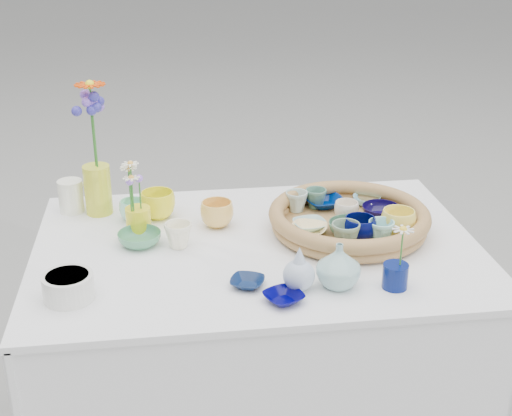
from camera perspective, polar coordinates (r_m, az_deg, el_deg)
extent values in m
imported|color=navy|center=(2.24, 5.45, 0.50)|extent=(0.14, 0.14, 0.03)
imported|color=black|center=(2.19, 9.93, -0.27)|extent=(0.12, 0.12, 0.04)
imported|color=#F6DD56|center=(2.07, 11.30, -1.17)|extent=(0.11, 0.11, 0.08)
imported|color=#477959|center=(2.06, 7.47, -1.62)|extent=(0.15, 0.15, 0.04)
imported|color=gray|center=(1.97, 7.17, -2.21)|extent=(0.09, 0.09, 0.07)
imported|color=#98C5BE|center=(2.09, 4.33, -1.37)|extent=(0.11, 0.11, 0.02)
imported|color=#ADC9BF|center=(2.19, 3.25, 0.52)|extent=(0.08, 0.08, 0.06)
imported|color=#F0E3CC|center=(2.15, 7.25, -0.23)|extent=(0.08, 0.08, 0.06)
imported|color=#85C4DB|center=(2.27, 8.83, 0.63)|extent=(0.11, 0.11, 0.03)
imported|color=#020741|center=(2.02, 8.29, -1.71)|extent=(0.12, 0.12, 0.07)
imported|color=#FFDA91|center=(2.05, 4.25, -1.77)|extent=(0.14, 0.14, 0.03)
imported|color=#98E6DA|center=(2.01, 9.97, -1.93)|extent=(0.09, 0.09, 0.07)
imported|color=#4C7A66|center=(2.22, 4.81, 0.77)|extent=(0.08, 0.08, 0.06)
imported|color=yellow|center=(2.20, -7.87, 0.26)|extent=(0.14, 0.14, 0.09)
imported|color=#EFB854|center=(2.13, -3.14, -0.48)|extent=(0.12, 0.12, 0.08)
imported|color=#498E63|center=(2.05, -9.30, -2.45)|extent=(0.14, 0.14, 0.04)
imported|color=white|center=(2.01, -6.23, -2.18)|extent=(0.09, 0.09, 0.07)
imported|color=#0B1B40|center=(1.82, -0.70, -5.97)|extent=(0.11, 0.11, 0.02)
imported|color=#99EACA|center=(2.20, -9.84, -0.17)|extent=(0.10, 0.10, 0.06)
imported|color=#01004C|center=(1.75, 2.23, -7.18)|extent=(0.12, 0.12, 0.02)
imported|color=#8BB5B1|center=(1.81, 6.63, -4.59)|extent=(0.14, 0.14, 0.12)
cylinder|color=#061352|center=(1.84, 11.07, -5.36)|extent=(0.09, 0.09, 0.06)
cylinder|color=yellow|center=(2.26, -12.54, 1.44)|extent=(0.09, 0.09, 0.16)
cylinder|color=yellow|center=(2.11, -9.39, -0.98)|extent=(0.08, 0.08, 0.08)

